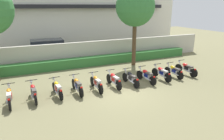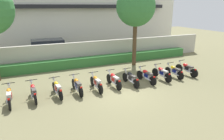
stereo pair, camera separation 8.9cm
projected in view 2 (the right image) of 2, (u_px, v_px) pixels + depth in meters
ground at (121, 93)px, 11.51m from camera, size 60.00×60.00×0.00m
building at (65, 9)px, 22.69m from camera, size 25.01×6.50×8.73m
compound_wall at (86, 53)px, 17.11m from camera, size 23.76×0.30×1.86m
hedge_row at (89, 61)px, 16.67m from camera, size 19.01×0.70×0.73m
parked_car at (50, 50)px, 18.11m from camera, size 4.57×2.23×1.89m
tree_far_side at (136, 7)px, 15.66m from camera, size 3.01×3.01×6.12m
motorcycle_in_row_0 at (9, 96)px, 10.07m from camera, size 0.60×1.92×0.96m
motorcycle_in_row_1 at (33, 92)px, 10.55m from camera, size 0.60×1.85×0.96m
motorcycle_in_row_2 at (57, 88)px, 11.03m from camera, size 0.60×1.81×0.94m
motorcycle_in_row_3 at (77, 85)px, 11.42m from camera, size 0.60×1.92×0.96m
motorcycle_in_row_4 at (96, 83)px, 11.82m from camera, size 0.60×1.89×0.96m
motorcycle_in_row_5 at (114, 80)px, 12.28m from camera, size 0.60×1.85×0.96m
motorcycle_in_row_6 at (131, 78)px, 12.58m from camera, size 0.60×1.89×0.94m
motorcycle_in_row_7 at (146, 76)px, 13.02m from camera, size 0.60×1.91×0.95m
motorcycle_in_row_8 at (162, 73)px, 13.50m from camera, size 0.60×1.90×0.96m
motorcycle_in_row_9 at (174, 71)px, 13.95m from camera, size 0.60×1.77×0.94m
motorcycle_in_row_10 at (186, 69)px, 14.43m from camera, size 0.60×1.96×0.97m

